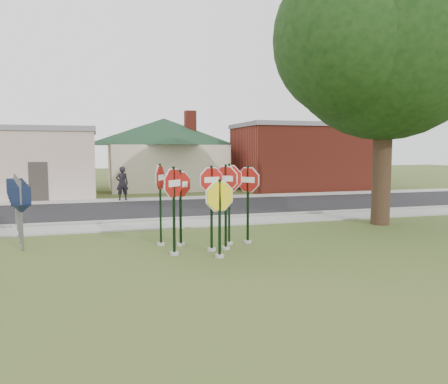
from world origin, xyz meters
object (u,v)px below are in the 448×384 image
object	(u,v)px
stop_sign_center	(211,197)
stop_sign_left	(174,198)
pedestrian	(122,183)
stop_sign_yellow	(220,208)
oak_tree	(386,36)

from	to	relation	value
stop_sign_center	stop_sign_left	world-z (taller)	stop_sign_left
stop_sign_left	pedestrian	world-z (taller)	stop_sign_left
stop_sign_center	stop_sign_yellow	distance (m)	0.83
oak_tree	pedestrian	bearing A→B (deg)	130.84
stop_sign_yellow	pedestrian	world-z (taller)	stop_sign_yellow
stop_sign_left	oak_tree	size ratio (longest dim) A/B	0.22
stop_sign_yellow	stop_sign_center	bearing A→B (deg)	90.73
stop_sign_yellow	oak_tree	world-z (taller)	oak_tree
stop_sign_yellow	oak_tree	size ratio (longest dim) A/B	0.19
stop_sign_left	pedestrian	bearing A→B (deg)	92.67
pedestrian	stop_sign_center	bearing A→B (deg)	88.47
stop_sign_center	stop_sign_left	bearing A→B (deg)	-171.08
stop_sign_left	pedestrian	distance (m)	13.20
stop_sign_center	stop_sign_left	xyz separation A→B (m)	(-1.10, -0.17, 0.04)
stop_sign_left	oak_tree	xyz separation A→B (m)	(8.47, 2.67, 5.48)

